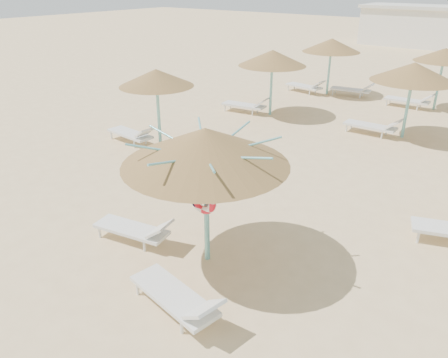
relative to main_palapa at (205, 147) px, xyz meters
The scene contains 6 objects.
ground 2.51m from the main_palapa, ahead, with size 120.00×120.00×0.00m, color #DEBB87.
main_palapa is the anchor object (origin of this frame).
lounger_main_a 2.79m from the main_palapa, 164.71° to the right, with size 1.94×0.90×0.68m.
lounger_main_b 2.76m from the main_palapa, 67.89° to the right, with size 2.09×0.94×0.73m.
palapa_field 10.02m from the main_palapa, 80.97° to the left, with size 19.28×14.17×2.72m.
service_hut 35.49m from the main_palapa, 99.51° to the left, with size 8.40×4.40×3.25m.
Camera 1 is at (4.75, -5.87, 5.40)m, focal length 35.00 mm.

